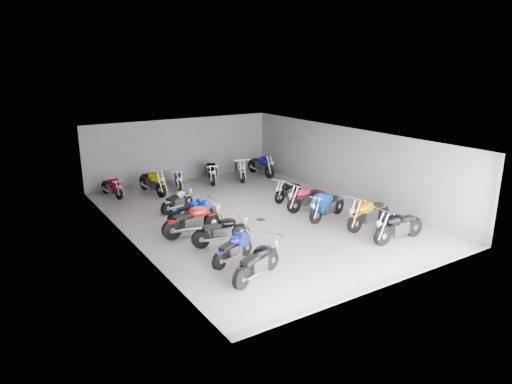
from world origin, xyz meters
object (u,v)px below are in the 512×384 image
Objects in this scene: drain_grate at (260,220)px; motorcycle_back_d at (210,172)px; motorcycle_right_c at (327,206)px; motorcycle_back_f at (261,165)px; motorcycle_right_d at (307,198)px; motorcycle_left_d at (194,220)px; motorcycle_right_b at (368,213)px; motorcycle_back_e at (240,170)px; motorcycle_back_a at (112,187)px; motorcycle_right_e at (288,190)px; motorcycle_back_b at (153,182)px; motorcycle_back_c at (178,180)px; motorcycle_left_b at (234,248)px; motorcycle_left_c at (222,230)px; motorcycle_left_a at (258,262)px; motorcycle_right_a at (398,226)px; motorcycle_left_f at (178,200)px; motorcycle_left_e at (193,212)px.

motorcycle_back_d is at bearing 81.08° from drain_grate.
motorcycle_back_f is (1.72, 7.34, 0.03)m from motorcycle_right_c.
motorcycle_left_d is at bearing 86.60° from motorcycle_right_d.
motorcycle_back_e is at bearing -6.08° from motorcycle_right_b.
motorcycle_back_d reaches higher than motorcycle_back_a.
motorcycle_right_e is at bearing -20.64° from motorcycle_right_c.
motorcycle_right_d is at bearing 120.94° from motorcycle_back_b.
motorcycle_back_d reaches higher than motorcycle_back_c.
motorcycle_left_b is 0.86× the size of motorcycle_left_c.
motorcycle_left_b is (-2.84, -2.83, 0.44)m from drain_grate.
motorcycle_left_a is 1.11× the size of motorcycle_right_e.
motorcycle_back_e is (3.53, 0.09, 0.06)m from motorcycle_back_c.
motorcycle_left_d is (-2.90, -0.06, 0.55)m from drain_grate.
motorcycle_back_a is (-6.81, 10.74, -0.09)m from motorcycle_right_a.
motorcycle_back_e reaches higher than motorcycle_left_b.
motorcycle_left_c is 0.95× the size of motorcycle_back_d.
motorcycle_right_b reaches higher than motorcycle_back_d.
motorcycle_back_c is 0.88× the size of motorcycle_back_d.
motorcycle_left_f is 4.92m from motorcycle_right_e.
motorcycle_back_b reaches higher than motorcycle_left_e.
motorcycle_back_c is (1.44, 4.75, 0.01)m from motorcycle_left_e.
motorcycle_back_c is 0.81× the size of motorcycle_back_f.
motorcycle_right_b is 1.11× the size of motorcycle_back_e.
motorcycle_left_f is 5.71m from motorcycle_back_e.
motorcycle_left_e is 1.79m from motorcycle_left_f.
motorcycle_left_e is (-2.41, 1.04, 0.46)m from drain_grate.
motorcycle_left_c is at bearing 4.42° from motorcycle_left_e.
motorcycle_back_b reaches higher than motorcycle_right_c.
motorcycle_left_f reaches higher than drain_grate.
motorcycle_left_e reaches higher than motorcycle_right_e.
motorcycle_back_b is (-4.52, 7.11, 0.03)m from motorcycle_right_c.
motorcycle_back_b is at bearing 173.55° from motorcycle_left_d.
drain_grate is 0.13× the size of motorcycle_back_b.
motorcycle_back_e is (5.45, 5.93, -0.02)m from motorcycle_left_d.
motorcycle_back_b is (0.16, 4.77, 0.11)m from motorcycle_left_e.
motorcycle_left_d reaches higher than motorcycle_left_c.
motorcycle_left_f is (-2.27, 2.82, 0.44)m from drain_grate.
motorcycle_right_d reaches higher than motorcycle_left_c.
motorcycle_left_e is at bearing 156.67° from drain_grate.
motorcycle_back_a is (-6.48, 4.79, 0.00)m from motorcycle_right_e.
motorcycle_back_b is 1.09× the size of motorcycle_back_d.
motorcycle_left_d is 0.97× the size of motorcycle_back_b.
motorcycle_back_b is at bearing 24.74° from motorcycle_back_d.
motorcycle_left_a is 1.05× the size of motorcycle_back_c.
motorcycle_back_d is (3.79, 10.36, 0.03)m from motorcycle_left_a.
motorcycle_back_e is (5.38, 10.05, 0.02)m from motorcycle_left_a.
motorcycle_left_e is 1.01× the size of motorcycle_back_c.
motorcycle_left_a is 11.03m from motorcycle_back_d.
motorcycle_right_e is (-0.42, 4.45, -0.12)m from motorcycle_right_b.
motorcycle_right_c is (2.28, -1.31, 0.54)m from drain_grate.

